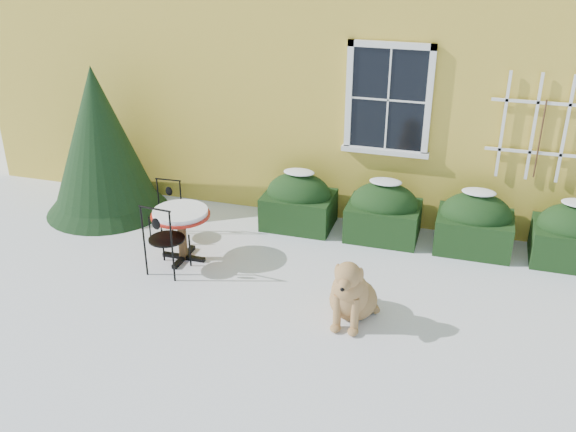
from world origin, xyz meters
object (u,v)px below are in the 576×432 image
(patio_chair_far, at_px, (166,210))
(bistro_table, at_px, (181,218))
(evergreen_shrub, at_px, (102,155))
(patio_chair_near, at_px, (165,238))
(dog, at_px, (351,294))

(patio_chair_far, bearing_deg, bistro_table, -49.95)
(evergreen_shrub, distance_m, patio_chair_far, 1.58)
(patio_chair_near, xyz_separation_m, dog, (2.59, -0.41, -0.15))
(bistro_table, distance_m, patio_chair_near, 0.41)
(evergreen_shrub, bearing_deg, patio_chair_far, -23.38)
(bistro_table, xyz_separation_m, patio_chair_far, (-0.51, 0.55, -0.19))
(bistro_table, height_order, patio_chair_near, patio_chair_near)
(patio_chair_near, bearing_deg, dog, 175.95)
(evergreen_shrub, relative_size, bistro_table, 2.91)
(evergreen_shrub, height_order, dog, evergreen_shrub)
(evergreen_shrub, relative_size, patio_chair_far, 2.69)
(evergreen_shrub, distance_m, dog, 4.87)
(bistro_table, bearing_deg, patio_chair_far, 132.79)
(patio_chair_far, bearing_deg, evergreen_shrub, 153.88)
(dog, bearing_deg, evergreen_shrub, 158.63)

